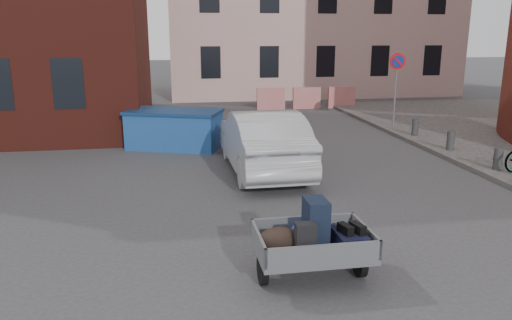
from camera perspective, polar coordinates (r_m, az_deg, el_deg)
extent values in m
plane|color=#38383A|center=(8.51, 4.85, -9.70)|extent=(120.00, 120.00, 0.00)
cylinder|color=gray|center=(18.90, 15.64, 7.64)|extent=(0.07, 0.07, 2.60)
cylinder|color=red|center=(18.80, 15.88, 10.80)|extent=(0.60, 0.03, 0.60)
cylinder|color=navy|center=(18.78, 15.91, 10.80)|extent=(0.44, 0.03, 0.44)
cylinder|color=#3A3A3D|center=(13.87, 25.93, 0.11)|extent=(0.22, 0.22, 0.55)
cylinder|color=#3A3A3D|center=(15.66, 21.35, 2.07)|extent=(0.22, 0.22, 0.55)
cylinder|color=#3A3A3D|center=(17.54, 17.73, 3.61)|extent=(0.22, 0.22, 0.55)
cube|color=red|center=(23.15, 1.71, 7.00)|extent=(1.30, 0.18, 1.00)
cube|color=red|center=(23.53, 5.80, 7.06)|extent=(1.30, 0.18, 1.00)
cube|color=red|center=(24.04, 9.75, 7.08)|extent=(1.30, 0.18, 1.00)
cylinder|color=black|center=(7.19, 0.76, -12.42)|extent=(0.10, 0.44, 0.44)
cylinder|color=black|center=(7.56, 11.77, -11.34)|extent=(0.10, 0.44, 0.44)
cube|color=slate|center=(7.24, 6.47, -10.22)|extent=(1.60, 1.11, 0.08)
cube|color=slate|center=(7.00, 0.28, -9.39)|extent=(0.04, 1.10, 0.28)
cube|color=slate|center=(7.41, 12.37, -8.35)|extent=(0.04, 1.10, 0.28)
cube|color=slate|center=(7.64, 5.40, -7.37)|extent=(1.60, 0.05, 0.28)
cube|color=slate|center=(6.71, 7.78, -10.65)|extent=(1.60, 0.05, 0.28)
cube|color=slate|center=(8.06, 4.67, -8.01)|extent=(0.08, 0.70, 0.06)
cube|color=#151F33|center=(7.15, 6.83, -7.17)|extent=(0.30, 0.45, 0.70)
cube|color=black|center=(7.24, 10.58, -8.97)|extent=(0.40, 0.60, 0.25)
ellipsoid|color=black|center=(6.99, 2.65, -9.09)|extent=(0.60, 0.36, 0.36)
cube|color=black|center=(6.86, 5.66, -9.07)|extent=(0.28, 0.18, 0.48)
ellipsoid|color=#173FB1|center=(7.47, 5.38, -8.04)|extent=(0.36, 0.30, 0.24)
cube|color=black|center=(7.10, 10.18, -7.77)|extent=(0.18, 0.29, 0.13)
cube|color=black|center=(7.16, 11.55, -7.64)|extent=(0.18, 0.29, 0.13)
cube|color=#20509C|center=(15.53, -9.30, 3.34)|extent=(3.02, 2.23, 1.09)
cube|color=navy|center=(15.43, -9.39, 5.49)|extent=(3.14, 2.35, 0.09)
imported|color=#B6B8BE|center=(12.74, 0.75, 2.25)|extent=(1.77, 4.83, 1.58)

